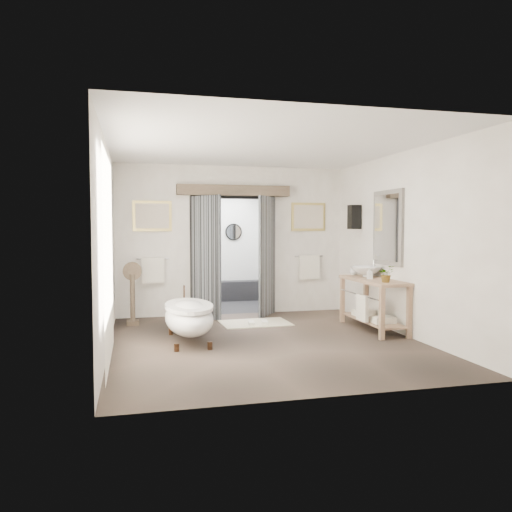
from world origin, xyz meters
The scene contains 13 objects.
ground_plane centered at (0.00, 0.00, 0.00)m, with size 5.00×5.00×0.00m, color brown.
room_shell centered at (-0.04, -0.11, 1.86)m, with size 4.52×5.02×2.91m.
shower_room centered at (0.00, 3.99, 0.91)m, with size 2.22×2.01×2.51m.
back_wall_dressing centered at (0.00, 2.32, 1.56)m, with size 3.82×0.74×2.52m.
clawfoot_tub centered at (-1.11, 0.28, 0.37)m, with size 0.70×1.57×0.77m.
vanity centered at (1.95, 0.43, 0.51)m, with size 0.57×1.60×0.85m.
pedestal_mirror centered at (-1.93, 1.82, 0.48)m, with size 0.33×0.21×1.11m.
rug centered at (0.19, 1.43, 0.01)m, with size 1.20×0.80×0.01m, color beige.
slippers centered at (0.21, 1.30, 0.04)m, with size 0.38×0.27×0.05m.
basin centered at (2.01, 0.79, 0.94)m, with size 0.53×0.53×0.18m, color white.
plant centered at (1.92, -0.09, 0.98)m, with size 0.24×0.21×0.27m, color gray.
soap_bottle_a centered at (1.90, 0.45, 0.95)m, with size 0.09×0.09×0.19m, color gray.
soap_bottle_b centered at (1.95, 1.16, 0.94)m, with size 0.15×0.15×0.19m, color gray.
Camera 1 is at (-1.88, -7.10, 1.70)m, focal length 35.00 mm.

